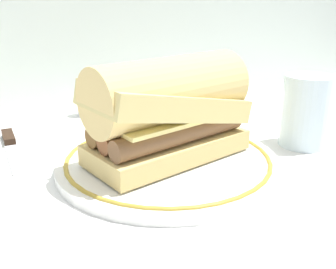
{
  "coord_description": "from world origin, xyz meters",
  "views": [
    {
      "loc": [
        -0.2,
        -0.43,
        0.22
      ],
      "look_at": [
        -0.01,
        0.02,
        0.04
      ],
      "focal_mm": 42.57,
      "sensor_mm": 36.0,
      "label": 1
    }
  ],
  "objects_px": {
    "plate": "(168,161)",
    "salt_shaker": "(86,97)",
    "drinking_glass": "(305,116)",
    "butter_knife": "(11,147)",
    "sausage_sandwich": "(168,109)"
  },
  "relations": [
    {
      "from": "drinking_glass",
      "to": "salt_shaker",
      "type": "height_order",
      "value": "drinking_glass"
    },
    {
      "from": "salt_shaker",
      "to": "butter_knife",
      "type": "bearing_deg",
      "value": -138.13
    },
    {
      "from": "sausage_sandwich",
      "to": "butter_knife",
      "type": "xyz_separation_m",
      "value": [
        -0.19,
        0.15,
        -0.08
      ]
    },
    {
      "from": "drinking_glass",
      "to": "butter_knife",
      "type": "distance_m",
      "value": 0.44
    },
    {
      "from": "sausage_sandwich",
      "to": "salt_shaker",
      "type": "relative_size",
      "value": 3.13
    },
    {
      "from": "sausage_sandwich",
      "to": "plate",
      "type": "bearing_deg",
      "value": -100.75
    },
    {
      "from": "butter_knife",
      "to": "sausage_sandwich",
      "type": "bearing_deg",
      "value": -38.1
    },
    {
      "from": "plate",
      "to": "butter_knife",
      "type": "bearing_deg",
      "value": 141.9
    },
    {
      "from": "plate",
      "to": "salt_shaker",
      "type": "height_order",
      "value": "salt_shaker"
    },
    {
      "from": "salt_shaker",
      "to": "plate",
      "type": "bearing_deg",
      "value": -80.28
    },
    {
      "from": "sausage_sandwich",
      "to": "salt_shaker",
      "type": "bearing_deg",
      "value": 84.21
    },
    {
      "from": "plate",
      "to": "butter_knife",
      "type": "height_order",
      "value": "plate"
    },
    {
      "from": "butter_knife",
      "to": "drinking_glass",
      "type": "bearing_deg",
      "value": -21.01
    },
    {
      "from": "sausage_sandwich",
      "to": "drinking_glass",
      "type": "relative_size",
      "value": 2.16
    },
    {
      "from": "plate",
      "to": "drinking_glass",
      "type": "xyz_separation_m",
      "value": [
        0.22,
        -0.01,
        0.04
      ]
    }
  ]
}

